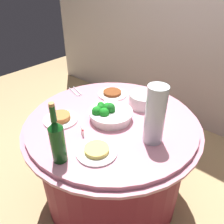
{
  "coord_description": "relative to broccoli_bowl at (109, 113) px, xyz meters",
  "views": [
    {
      "loc": [
        0.8,
        -0.91,
        1.57
      ],
      "look_at": [
        0.0,
        0.0,
        0.79
      ],
      "focal_mm": 36.04,
      "sensor_mm": 36.0,
      "label": 1
    }
  ],
  "objects": [
    {
      "name": "food_plate_stir_fry",
      "position": [
        -0.2,
        0.26,
        -0.03
      ],
      "size": [
        0.22,
        0.22,
        0.03
      ],
      "color": "white",
      "rests_on": "buffet_table"
    },
    {
      "name": "buffet_table",
      "position": [
        0.01,
        0.02,
        -0.41
      ],
      "size": [
        1.16,
        1.16,
        0.74
      ],
      "color": "maroon",
      "rests_on": "ground_plane"
    },
    {
      "name": "food_plate_noodles",
      "position": [
        0.16,
        -0.28,
        -0.03
      ],
      "size": [
        0.22,
        0.22,
        0.04
      ],
      "color": "white",
      "rests_on": "buffet_table"
    },
    {
      "name": "broccoli_bowl",
      "position": [
        0.0,
        0.0,
        0.0
      ],
      "size": [
        0.28,
        0.28,
        0.12
      ],
      "color": "white",
      "rests_on": "buffet_table"
    },
    {
      "name": "label_placard_front",
      "position": [
        -0.08,
        -0.38,
        -0.01
      ],
      "size": [
        0.05,
        0.02,
        0.05
      ],
      "color": "white",
      "rests_on": "buffet_table"
    },
    {
      "name": "plate_stack",
      "position": [
        0.07,
        0.29,
        0.0
      ],
      "size": [
        0.21,
        0.21,
        0.09
      ],
      "color": "white",
      "rests_on": "buffet_table"
    },
    {
      "name": "label_placard_mid",
      "position": [
        -0.01,
        -0.22,
        -0.01
      ],
      "size": [
        0.05,
        0.03,
        0.05
      ],
      "color": "white",
      "rests_on": "buffet_table"
    },
    {
      "name": "wine_bottle",
      "position": [
        0.05,
        -0.44,
        0.09
      ],
      "size": [
        0.07,
        0.07,
        0.34
      ],
      "color": "#124A17",
      "rests_on": "buffet_table"
    },
    {
      "name": "back_wall",
      "position": [
        0.01,
        1.42,
        0.52
      ],
      "size": [
        4.4,
        0.1,
        2.6
      ],
      "primitive_type": "cube",
      "color": "beige",
      "rests_on": "ground_plane"
    },
    {
      "name": "ground_plane",
      "position": [
        0.01,
        0.02,
        -0.78
      ],
      "size": [
        6.0,
        6.0,
        0.0
      ],
      "primitive_type": "plane",
      "color": "tan"
    },
    {
      "name": "food_plate_peanuts",
      "position": [
        -0.23,
        -0.22,
        -0.03
      ],
      "size": [
        0.22,
        0.22,
        0.04
      ],
      "color": "white",
      "rests_on": "buffet_table"
    },
    {
      "name": "decorative_fruit_vase",
      "position": [
        0.32,
        0.0,
        0.11
      ],
      "size": [
        0.11,
        0.11,
        0.34
      ],
      "color": "silver",
      "rests_on": "buffet_table"
    },
    {
      "name": "serving_tongs",
      "position": [
        -0.45,
        0.11,
        -0.04
      ],
      "size": [
        0.17,
        0.09,
        0.01
      ],
      "color": "silver",
      "rests_on": "buffet_table"
    }
  ]
}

